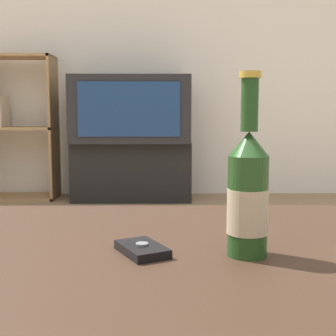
% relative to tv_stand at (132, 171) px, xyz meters
% --- Properties ---
extents(back_wall, '(8.00, 0.05, 2.60)m').
position_rel_tv_stand_xyz_m(back_wall, '(0.23, 0.26, 1.08)').
color(back_wall, silver).
rests_on(back_wall, ground_plane).
extents(coffee_table, '(1.32, 0.70, 0.44)m').
position_rel_tv_stand_xyz_m(coffee_table, '(0.23, -2.76, 0.16)').
color(coffee_table, '#332116').
rests_on(coffee_table, ground_plane).
extents(tv_stand, '(0.88, 0.37, 0.44)m').
position_rel_tv_stand_xyz_m(tv_stand, '(0.00, 0.00, 0.00)').
color(tv_stand, black).
rests_on(tv_stand, ground_plane).
extents(television, '(0.86, 0.55, 0.48)m').
position_rel_tv_stand_xyz_m(television, '(0.00, -0.00, 0.46)').
color(television, black).
rests_on(television, tv_stand).
extents(bookshelf, '(0.57, 0.30, 1.08)m').
position_rel_tv_stand_xyz_m(bookshelf, '(-0.90, 0.05, 0.34)').
color(bookshelf, '#99754C').
rests_on(bookshelf, ground_plane).
extents(beer_bottle, '(0.06, 0.06, 0.28)m').
position_rel_tv_stand_xyz_m(beer_bottle, '(0.36, -2.80, 0.32)').
color(beer_bottle, '#1E4219').
rests_on(beer_bottle, coffee_table).
extents(cell_phone, '(0.09, 0.11, 0.02)m').
position_rel_tv_stand_xyz_m(cell_phone, '(0.20, -2.79, 0.23)').
color(cell_phone, black).
rests_on(cell_phone, coffee_table).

